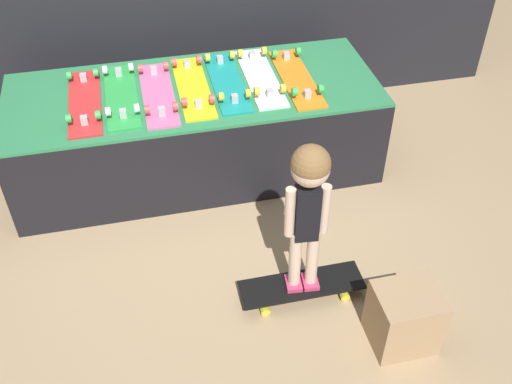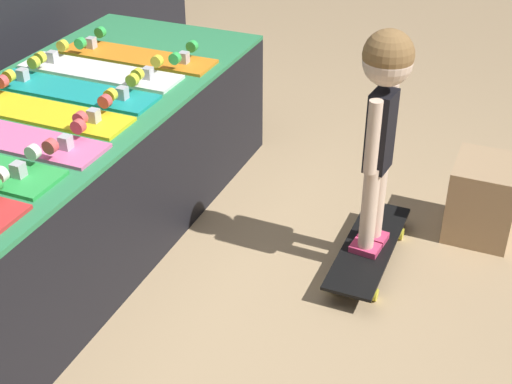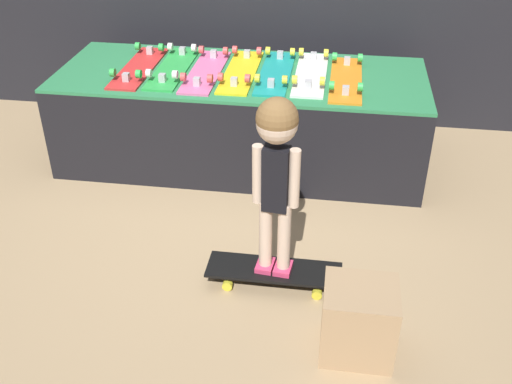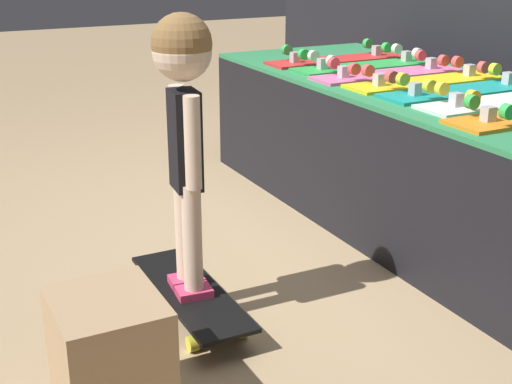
{
  "view_description": "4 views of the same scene",
  "coord_description": "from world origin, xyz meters",
  "px_view_note": "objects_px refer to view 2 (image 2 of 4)",
  "views": [
    {
      "loc": [
        -0.35,
        -2.72,
        2.63
      ],
      "look_at": [
        0.23,
        -0.2,
        0.39
      ],
      "focal_mm": 42.0,
      "sensor_mm": 36.0,
      "label": 1
    },
    {
      "loc": [
        -2.04,
        -1.17,
        1.86
      ],
      "look_at": [
        0.16,
        -0.25,
        0.38
      ],
      "focal_mm": 50.0,
      "sensor_mm": 36.0,
      "label": 2
    },
    {
      "loc": [
        0.63,
        -3.02,
        2.05
      ],
      "look_at": [
        0.23,
        -0.31,
        0.31
      ],
      "focal_mm": 42.0,
      "sensor_mm": 36.0,
      "label": 3
    },
    {
      "loc": [
        2.44,
        -1.46,
        1.24
      ],
      "look_at": [
        0.13,
        -0.29,
        0.31
      ],
      "focal_mm": 50.0,
      "sensor_mm": 36.0,
      "label": 4
    }
  ],
  "objects_px": {
    "skateboard_pink_on_rack": "(10,136)",
    "skateboard_white_on_rack": "(100,70)",
    "skateboard_teal_on_rack": "(72,89)",
    "skateboard_yellow_on_rack": "(41,110)",
    "storage_box": "(483,198)",
    "child": "(384,102)",
    "skateboard_on_floor": "(369,248)",
    "skateboard_orange_on_rack": "(137,55)"
  },
  "relations": [
    {
      "from": "skateboard_on_floor",
      "to": "child",
      "type": "bearing_deg",
      "value": 180.0
    },
    {
      "from": "skateboard_white_on_rack",
      "to": "child",
      "type": "distance_m",
      "value": 1.31
    },
    {
      "from": "skateboard_pink_on_rack",
      "to": "skateboard_yellow_on_rack",
      "type": "relative_size",
      "value": 1.0
    },
    {
      "from": "skateboard_white_on_rack",
      "to": "child",
      "type": "bearing_deg",
      "value": -93.14
    },
    {
      "from": "skateboard_white_on_rack",
      "to": "skateboard_orange_on_rack",
      "type": "distance_m",
      "value": 0.23
    },
    {
      "from": "skateboard_pink_on_rack",
      "to": "skateboard_white_on_rack",
      "type": "relative_size",
      "value": 1.0
    },
    {
      "from": "skateboard_yellow_on_rack",
      "to": "skateboard_teal_on_rack",
      "type": "height_order",
      "value": "same"
    },
    {
      "from": "skateboard_white_on_rack",
      "to": "storage_box",
      "type": "xyz_separation_m",
      "value": [
        0.35,
        -1.7,
        -0.47
      ]
    },
    {
      "from": "skateboard_white_on_rack",
      "to": "skateboard_teal_on_rack",
      "type": "bearing_deg",
      "value": -177.31
    },
    {
      "from": "skateboard_yellow_on_rack",
      "to": "storage_box",
      "type": "xyz_separation_m",
      "value": [
        0.8,
        -1.68,
        -0.47
      ]
    },
    {
      "from": "skateboard_pink_on_rack",
      "to": "skateboard_on_floor",
      "type": "distance_m",
      "value": 1.5
    },
    {
      "from": "skateboard_white_on_rack",
      "to": "storage_box",
      "type": "relative_size",
      "value": 2.17
    },
    {
      "from": "skateboard_orange_on_rack",
      "to": "skateboard_on_floor",
      "type": "height_order",
      "value": "skateboard_orange_on_rack"
    },
    {
      "from": "skateboard_yellow_on_rack",
      "to": "skateboard_white_on_rack",
      "type": "bearing_deg",
      "value": 2.85
    },
    {
      "from": "skateboard_teal_on_rack",
      "to": "skateboard_orange_on_rack",
      "type": "relative_size",
      "value": 1.0
    },
    {
      "from": "skateboard_orange_on_rack",
      "to": "child",
      "type": "xyz_separation_m",
      "value": [
        -0.3,
        -1.25,
        0.1
      ]
    },
    {
      "from": "skateboard_teal_on_rack",
      "to": "skateboard_pink_on_rack",
      "type": "bearing_deg",
      "value": -174.43
    },
    {
      "from": "skateboard_orange_on_rack",
      "to": "skateboard_white_on_rack",
      "type": "bearing_deg",
      "value": 165.46
    },
    {
      "from": "skateboard_on_floor",
      "to": "skateboard_orange_on_rack",
      "type": "bearing_deg",
      "value": 76.63
    },
    {
      "from": "skateboard_yellow_on_rack",
      "to": "skateboard_on_floor",
      "type": "relative_size",
      "value": 1.11
    },
    {
      "from": "skateboard_white_on_rack",
      "to": "skateboard_yellow_on_rack",
      "type": "bearing_deg",
      "value": -177.15
    },
    {
      "from": "skateboard_teal_on_rack",
      "to": "child",
      "type": "bearing_deg",
      "value": -83.25
    },
    {
      "from": "skateboard_teal_on_rack",
      "to": "skateboard_orange_on_rack",
      "type": "distance_m",
      "value": 0.45
    },
    {
      "from": "storage_box",
      "to": "child",
      "type": "bearing_deg",
      "value": 136.53
    },
    {
      "from": "skateboard_yellow_on_rack",
      "to": "skateboard_orange_on_rack",
      "type": "relative_size",
      "value": 1.0
    },
    {
      "from": "skateboard_orange_on_rack",
      "to": "storage_box",
      "type": "relative_size",
      "value": 2.17
    },
    {
      "from": "skateboard_teal_on_rack",
      "to": "child",
      "type": "height_order",
      "value": "child"
    },
    {
      "from": "skateboard_pink_on_rack",
      "to": "skateboard_white_on_rack",
      "type": "distance_m",
      "value": 0.68
    },
    {
      "from": "skateboard_white_on_rack",
      "to": "child",
      "type": "height_order",
      "value": "child"
    },
    {
      "from": "skateboard_on_floor",
      "to": "storage_box",
      "type": "bearing_deg",
      "value": -43.47
    },
    {
      "from": "skateboard_pink_on_rack",
      "to": "skateboard_white_on_rack",
      "type": "bearing_deg",
      "value": 4.61
    },
    {
      "from": "skateboard_white_on_rack",
      "to": "skateboard_on_floor",
      "type": "distance_m",
      "value": 1.43
    },
    {
      "from": "skateboard_pink_on_rack",
      "to": "skateboard_white_on_rack",
      "type": "xyz_separation_m",
      "value": [
        0.68,
        0.05,
        0.0
      ]
    },
    {
      "from": "skateboard_teal_on_rack",
      "to": "skateboard_orange_on_rack",
      "type": "height_order",
      "value": "same"
    },
    {
      "from": "storage_box",
      "to": "skateboard_white_on_rack",
      "type": "bearing_deg",
      "value": 101.5
    },
    {
      "from": "skateboard_pink_on_rack",
      "to": "child",
      "type": "bearing_deg",
      "value": -64.27
    },
    {
      "from": "storage_box",
      "to": "skateboard_pink_on_rack",
      "type": "bearing_deg",
      "value": 121.79
    },
    {
      "from": "skateboard_orange_on_rack",
      "to": "storage_box",
      "type": "height_order",
      "value": "skateboard_orange_on_rack"
    },
    {
      "from": "skateboard_yellow_on_rack",
      "to": "skateboard_teal_on_rack",
      "type": "relative_size",
      "value": 1.0
    },
    {
      "from": "skateboard_teal_on_rack",
      "to": "skateboard_white_on_rack",
      "type": "xyz_separation_m",
      "value": [
        0.23,
        0.01,
        0.0
      ]
    },
    {
      "from": "skateboard_teal_on_rack",
      "to": "child",
      "type": "relative_size",
      "value": 0.81
    },
    {
      "from": "skateboard_yellow_on_rack",
      "to": "skateboard_white_on_rack",
      "type": "xyz_separation_m",
      "value": [
        0.45,
        0.02,
        0.0
      ]
    }
  ]
}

